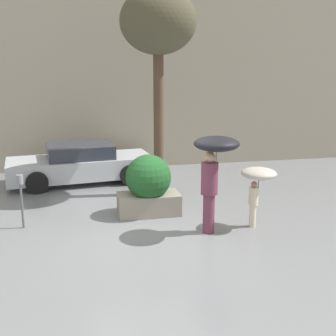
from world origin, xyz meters
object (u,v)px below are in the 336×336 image
planter_box (149,186)px  person_child (258,179)px  parking_meter (21,190)px  street_tree (158,26)px  person_adult (214,161)px  parked_car_near (81,164)px

planter_box → person_child: size_ratio=1.09×
planter_box → parking_meter: planter_box is taller
street_tree → person_adult: bearing=-79.6°
planter_box → person_adult: 2.05m
planter_box → parked_car_near: planter_box is taller
parking_meter → parked_car_near: bearing=70.8°
person_child → parking_meter: (-5.02, 1.00, -0.24)m
person_adult → planter_box: bearing=-177.6°
person_adult → parked_car_near: 5.64m
planter_box → street_tree: bearing=70.9°
planter_box → parking_meter: (-2.84, -0.33, 0.16)m
person_child → street_tree: street_tree is taller
person_adult → parking_meter: (-3.96, 1.16, -0.71)m
street_tree → person_child: bearing=-60.9°
planter_box → parked_car_near: 3.71m
street_tree → parking_meter: bearing=-150.5°
parked_car_near → person_child: bearing=-148.6°
parked_car_near → street_tree: size_ratio=0.83×
planter_box → person_child: planter_box is taller
planter_box → parked_car_near: size_ratio=0.33×
parking_meter → planter_box: bearing=6.6°
person_adult → parking_meter: person_adult is taller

